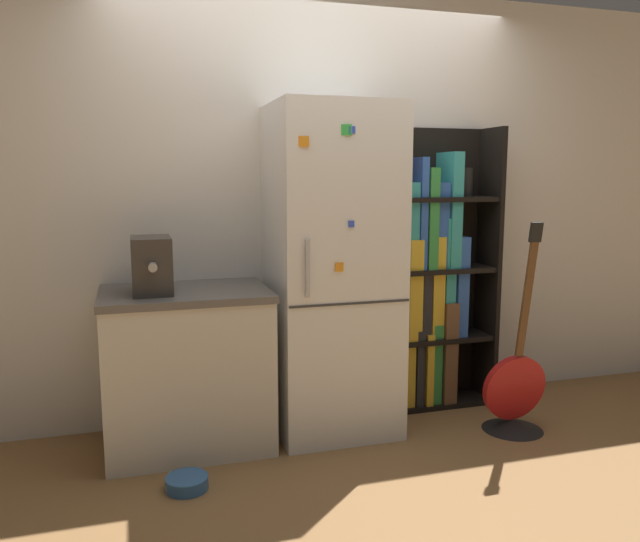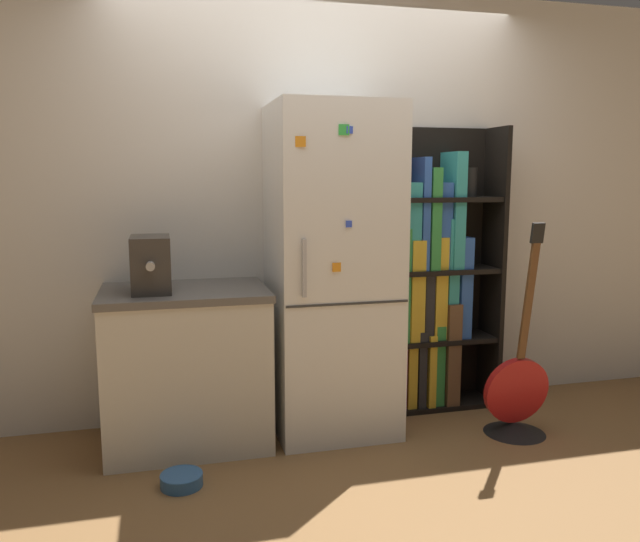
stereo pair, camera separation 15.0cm
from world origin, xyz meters
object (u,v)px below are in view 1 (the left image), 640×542
Objects in this scene: bookshelf at (427,281)px; pet_bowl at (187,482)px; refrigerator at (332,271)px; espresso_machine at (151,265)px; guitar at (514,401)px.

bookshelf is 1.91m from pet_bowl.
bookshelf is at bearing 23.99° from pet_bowl.
espresso_machine is (-1.00, -0.04, 0.08)m from refrigerator.
guitar is at bearing -60.88° from bookshelf.
guitar is (1.01, -0.36, -0.76)m from refrigerator.
espresso_machine is at bearing -172.28° from bookshelf.
refrigerator reaches higher than bookshelf.
guitar is 1.91m from pet_bowl.
espresso_machine is 1.81× the size of pet_bowl.
espresso_machine is at bearing -177.55° from refrigerator.
pet_bowl is (-0.89, -0.52, -0.90)m from refrigerator.
guitar is 6.02× the size of pet_bowl.
refrigerator reaches higher than guitar.
guitar is at bearing 4.81° from pet_bowl.
pet_bowl is (0.11, -0.48, -0.98)m from espresso_machine.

